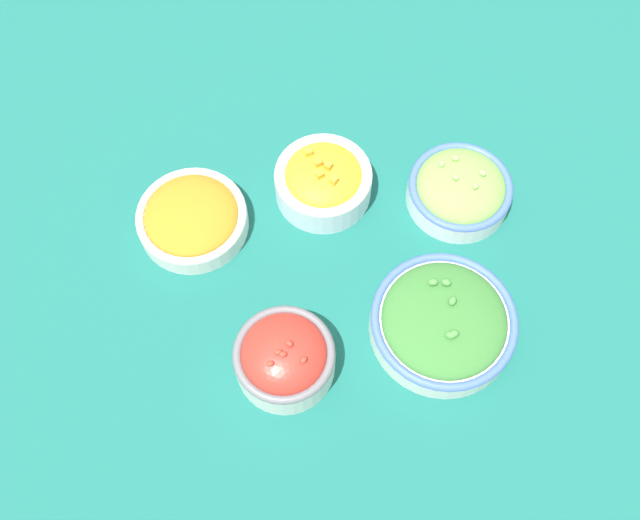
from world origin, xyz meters
The scene contains 6 objects.
ground_plane centered at (0.00, 0.00, 0.00)m, with size 3.00×3.00×0.00m, color #196056.
bowl_cherry_tomatoes centered at (-0.05, -0.15, 0.04)m, with size 0.13×0.13×0.09m.
bowl_squash centered at (0.00, 0.13, 0.04)m, with size 0.14×0.14×0.08m.
bowl_lettuce centered at (0.20, 0.12, 0.03)m, with size 0.15×0.15×0.07m.
bowl_broccoli centered at (0.16, -0.09, 0.03)m, with size 0.20×0.20×0.07m.
bowl_carrots centered at (-0.19, 0.07, 0.03)m, with size 0.16×0.16×0.05m.
Camera 1 is at (0.00, -0.44, 0.93)m, focal length 40.00 mm.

